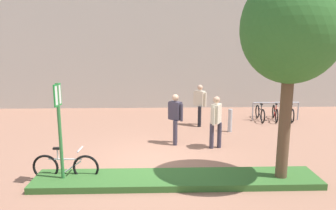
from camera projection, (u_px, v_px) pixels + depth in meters
The scene contains 11 objects.
ground_plane at pixel (154, 160), 9.22m from camera, with size 60.00×60.00×0.00m, color #936651.
building_facade at pixel (155, 12), 16.35m from camera, with size 28.00×1.20×10.00m, color #B2ADA3.
planter_strip at pixel (177, 179), 7.73m from camera, with size 7.00×1.10×0.16m, color #336028.
tree_sidewalk at pixel (292, 29), 7.03m from camera, with size 2.31×2.31×5.01m.
parking_sign_post at pixel (59, 120), 7.35m from camera, with size 0.08×0.36×2.49m.
bike_at_sign at pixel (66, 167), 7.83m from camera, with size 1.68×0.42×0.86m.
bike_rack_cluster at pixel (275, 112), 13.98m from camera, with size 2.11×1.56×0.83m.
bollard_steel at pixel (230, 120), 12.11m from camera, with size 0.16×0.16×0.90m, color #ADADB2.
person_shirt_blue at pixel (216, 119), 10.12m from camera, with size 0.40×0.54×1.72m.
person_shirt_white at pixel (200, 102), 12.93m from camera, with size 0.50×0.51×1.72m.
person_suited_navy at pixel (175, 116), 10.56m from camera, with size 0.49×0.46×1.72m.
Camera 1 is at (0.14, -8.74, 3.39)m, focal length 33.43 mm.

